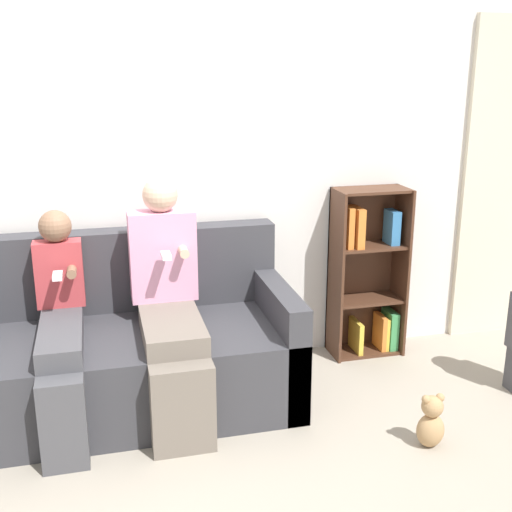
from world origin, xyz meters
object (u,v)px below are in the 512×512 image
object	(u,v)px
bookshelf	(368,275)
teddy_bear	(431,422)
adult_seated	(169,300)
couch	(116,354)
child_seated	(60,327)

from	to	relation	value
bookshelf	teddy_bear	world-z (taller)	bookshelf
adult_seated	bookshelf	world-z (taller)	adult_seated
teddy_bear	couch	bearing A→B (deg)	151.52
couch	adult_seated	world-z (taller)	adult_seated
adult_seated	bookshelf	distance (m)	1.44
adult_seated	bookshelf	size ratio (longest dim) A/B	1.14
teddy_bear	adult_seated	bearing A→B (deg)	149.76
couch	child_seated	size ratio (longest dim) A/B	1.77
adult_seated	child_seated	distance (m)	0.58
bookshelf	adult_seated	bearing A→B (deg)	-161.83
adult_seated	couch	bearing A→B (deg)	159.34
couch	child_seated	bearing A→B (deg)	-149.97
couch	adult_seated	xyz separation A→B (m)	(0.30, -0.11, 0.34)
adult_seated	bookshelf	bearing A→B (deg)	18.17
couch	child_seated	world-z (taller)	child_seated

